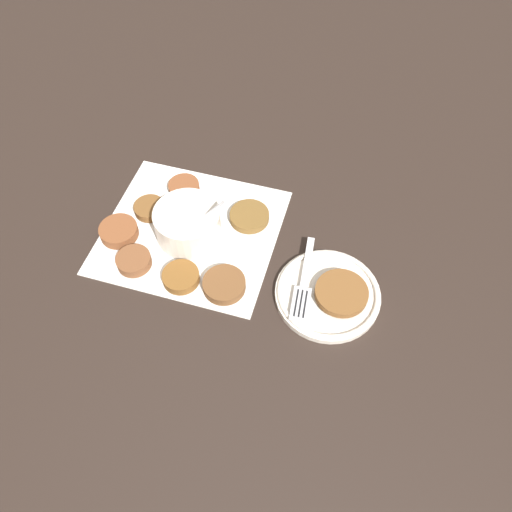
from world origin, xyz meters
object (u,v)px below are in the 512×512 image
serving_plate (328,294)px  fork (303,287)px  fritter_on_plate (341,293)px  sauce_bowl (189,225)px

serving_plate → fork: (-0.04, -0.01, 0.01)m
serving_plate → fritter_on_plate: fritter_on_plate is taller
fritter_on_plate → fork: size_ratio=0.52×
sauce_bowl → fritter_on_plate: (0.29, -0.02, -0.01)m
fritter_on_plate → fork: fritter_on_plate is taller
fritter_on_plate → fork: 0.06m
serving_plate → sauce_bowl: bearing=176.0°
fork → fritter_on_plate: bearing=11.3°
fritter_on_plate → fork: bearing=-168.7°
fritter_on_plate → serving_plate: bearing=-176.3°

